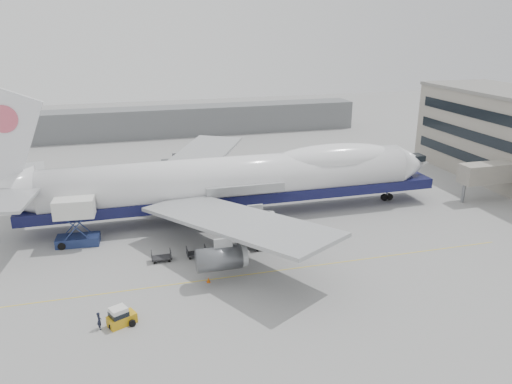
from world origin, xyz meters
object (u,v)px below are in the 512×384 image
object	(u,v)px
airliner	(237,179)
ground_worker	(99,321)
baggage_tug	(121,317)
catering_truck	(76,219)

from	to	relation	value
airliner	ground_worker	xyz separation A→B (m)	(-18.98, -24.43, -4.76)
baggage_tug	ground_worker	xyz separation A→B (m)	(-1.90, -0.15, 0.04)
ground_worker	baggage_tug	bearing A→B (deg)	-100.25
airliner	ground_worker	size ratio (longest dim) A/B	38.80
airliner	catering_truck	xyz separation A→B (m)	(-21.92, -4.41, -2.17)
baggage_tug	ground_worker	size ratio (longest dim) A/B	1.67
catering_truck	airliner	bearing A→B (deg)	15.85
catering_truck	baggage_tug	size ratio (longest dim) A/B	2.14
baggage_tug	ground_worker	world-z (taller)	baggage_tug
airliner	catering_truck	size ratio (longest dim) A/B	10.88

